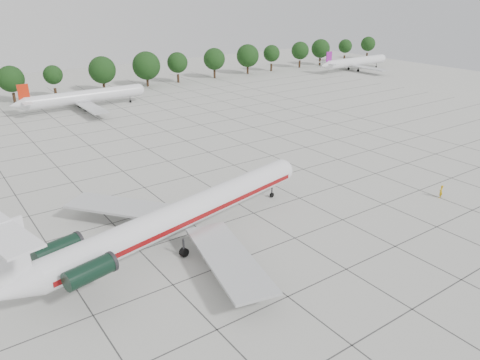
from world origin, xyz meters
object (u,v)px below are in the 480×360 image
Objects in this scene: ground_crew at (441,192)px; bg_airliner_e at (356,62)px; main_airliner at (172,219)px; bg_airliner_c at (84,97)px.

bg_airliner_e reaches higher than ground_crew.
bg_airliner_c is (13.25, 69.56, -0.53)m from main_airliner.
main_airliner is 1.46× the size of bg_airliner_e.
main_airliner reaches higher than bg_airliner_e.
bg_airliner_c is at bearing -179.62° from bg_airliner_e.
bg_airliner_c and bg_airliner_e have the same top height.
main_airliner is 22.29× the size of ground_crew.
main_airliner is 70.81m from bg_airliner_c.
ground_crew is 107.81m from bg_airliner_e.
ground_crew is 0.07× the size of bg_airliner_c.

